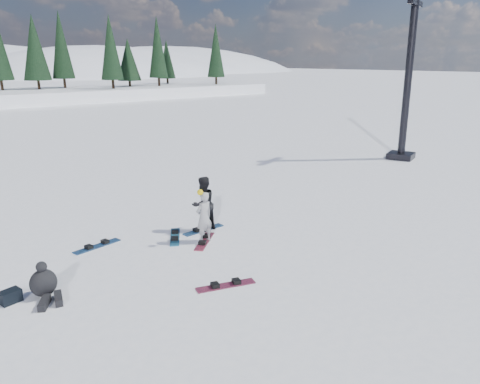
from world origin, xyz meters
The scene contains 11 objects.
ground centered at (0.00, 0.00, 0.00)m, with size 420.00×420.00×0.00m, color white.
lift_tower centered at (14.95, 3.96, 3.62)m, with size 2.40×1.70×8.89m.
snowboarder_woman centered at (-0.88, 0.80, 0.81)m, with size 0.62×0.44×1.73m.
snowboarder_man centered at (-0.31, 1.65, 0.90)m, with size 0.88×0.68×1.81m, color black.
seated_rider centered at (-5.78, 0.35, 0.34)m, with size 0.79×1.15×0.89m.
gear_bag centered at (-6.48, 0.60, 0.15)m, with size 0.45×0.30×0.30m, color black.
snowboard_woman centered at (-0.87, 0.80, 0.01)m, with size 1.50×0.28×0.03m, color maroon.
snowboard_man centered at (-0.31, 1.65, 0.01)m, with size 1.50×0.28×0.03m, color navy.
snowboard_loose_c centered at (-3.58, 2.53, 0.01)m, with size 1.50×0.28×0.03m, color navy.
snowboard_loose_a centered at (-1.38, 1.69, 0.01)m, with size 1.50×0.28×0.03m, color #1B6D99.
snowboard_loose_b centered at (-2.17, -1.93, 0.01)m, with size 1.50×0.28×0.03m, color maroon.
Camera 1 is at (-8.58, -10.23, 5.40)m, focal length 35.00 mm.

